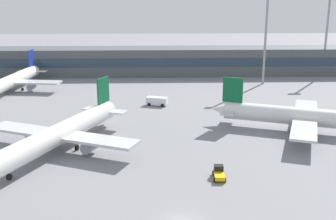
% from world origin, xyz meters
% --- Properties ---
extents(ground_plane, '(400.00, 400.00, 0.00)m').
position_xyz_m(ground_plane, '(0.00, 40.00, 0.00)').
color(ground_plane, gray).
extents(terminal_building, '(144.45, 12.13, 9.00)m').
position_xyz_m(terminal_building, '(0.00, 95.77, 4.50)').
color(terminal_building, '#4C5156').
rests_on(terminal_building, ground_plane).
extents(airplane_near, '(28.50, 39.59, 10.37)m').
position_xyz_m(airplane_near, '(-20.24, 23.75, 3.16)').
color(airplane_near, silver).
rests_on(airplane_near, ground_plane).
extents(airplane_mid, '(39.45, 28.26, 10.16)m').
position_xyz_m(airplane_mid, '(27.96, 33.24, 3.10)').
color(airplane_mid, silver).
rests_on(airplane_mid, ground_plane).
extents(airplane_far, '(27.90, 39.77, 9.83)m').
position_xyz_m(airplane_far, '(-43.44, 70.33, 3.00)').
color(airplane_far, white).
rests_on(airplane_far, ground_plane).
extents(baggage_tug_yellow, '(1.95, 3.67, 1.75)m').
position_xyz_m(baggage_tug_yellow, '(6.47, 12.58, 0.80)').
color(baggage_tug_yellow, '#F2B20C').
rests_on(baggage_tug_yellow, ground_plane).
extents(service_van_white, '(5.56, 3.44, 2.08)m').
position_xyz_m(service_van_white, '(-2.64, 54.98, 1.11)').
color(service_van_white, white).
rests_on(service_van_white, ground_plane).
extents(floodlight_tower_west, '(3.20, 0.80, 26.49)m').
position_xyz_m(floodlight_tower_west, '(52.68, 90.31, 15.28)').
color(floodlight_tower_west, gray).
rests_on(floodlight_tower_west, ground_plane).
extents(floodlight_tower_east, '(3.20, 0.80, 29.23)m').
position_xyz_m(floodlight_tower_east, '(29.94, 79.45, 16.68)').
color(floodlight_tower_east, gray).
rests_on(floodlight_tower_east, ground_plane).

